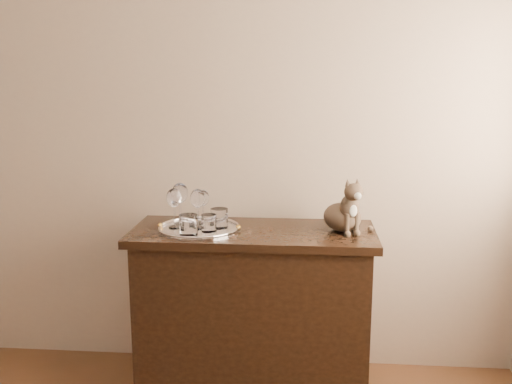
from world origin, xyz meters
TOP-DOWN VIEW (x-y plane):
  - wall_back at (0.00, 2.25)m, footprint 4.00×0.10m
  - sideboard at (0.60, 1.94)m, footprint 1.20×0.50m
  - tray at (0.33, 1.92)m, footprint 0.40×0.40m
  - wine_glass_a at (0.23, 1.99)m, footprint 0.08×0.08m
  - wine_glass_b at (0.34, 2.02)m, footprint 0.07×0.07m
  - wine_glass_c at (0.21, 1.93)m, footprint 0.07×0.07m
  - wine_glass_d at (0.33, 1.92)m, footprint 0.07×0.07m
  - tumbler_a at (0.39, 1.87)m, footprint 0.07×0.07m
  - tumbler_b at (0.31, 1.79)m, footprint 0.09×0.09m
  - tumbler_c at (0.43, 1.94)m, footprint 0.09×0.09m
  - cat at (1.04, 1.97)m, footprint 0.35×0.34m

SIDE VIEW (x-z plane):
  - sideboard at x=0.60m, z-range 0.00..0.85m
  - tray at x=0.33m, z-range 0.85..0.86m
  - tumbler_a at x=0.39m, z-range 0.86..0.94m
  - tumbler_c at x=0.43m, z-range 0.86..0.95m
  - tumbler_b at x=0.31m, z-range 0.86..0.96m
  - wine_glass_b at x=0.34m, z-range 0.86..1.03m
  - wine_glass_c at x=0.21m, z-range 0.86..1.05m
  - wine_glass_d at x=0.33m, z-range 0.86..1.05m
  - wine_glass_a at x=0.23m, z-range 0.86..1.07m
  - cat at x=1.04m, z-range 0.85..1.12m
  - wall_back at x=0.00m, z-range 0.00..2.70m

